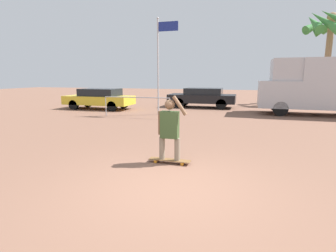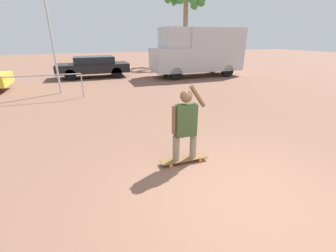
% 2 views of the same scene
% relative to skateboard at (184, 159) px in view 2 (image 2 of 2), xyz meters
% --- Properties ---
extents(ground_plane, '(80.00, 80.00, 0.00)m').
position_rel_skateboard_xyz_m(ground_plane, '(0.45, -1.45, -0.08)').
color(ground_plane, brown).
extents(skateboard, '(1.04, 0.23, 0.09)m').
position_rel_skateboard_xyz_m(skateboard, '(0.00, 0.00, 0.00)').
color(skateboard, brown).
rests_on(skateboard, ground_plane).
extents(person_skateboarder, '(0.72, 0.24, 1.59)m').
position_rel_skateboard_xyz_m(person_skateboarder, '(-0.00, -0.00, 0.86)').
color(person_skateboarder, gray).
rests_on(person_skateboarder, skateboard).
extents(camper_van, '(6.06, 2.27, 3.09)m').
position_rel_skateboard_xyz_m(camper_van, '(5.56, 10.34, 1.60)').
color(camper_van, black).
rests_on(camper_van, ground_plane).
extents(parked_car_black, '(4.56, 1.90, 1.34)m').
position_rel_skateboard_xyz_m(parked_car_black, '(-1.21, 12.23, 0.66)').
color(parked_car_black, black).
rests_on(parked_car_black, ground_plane).
extents(flagpole, '(1.18, 0.12, 5.23)m').
position_rel_skateboard_xyz_m(flagpole, '(-2.87, 7.93, 2.99)').
color(flagpole, '#B7B7BC').
rests_on(flagpole, ground_plane).
extents(plaza_railing_segment, '(3.68, 0.05, 1.08)m').
position_rel_skateboard_xyz_m(plaza_railing_segment, '(-3.78, 6.69, 0.81)').
color(plaza_railing_segment, '#99999E').
rests_on(plaza_railing_segment, ground_plane).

